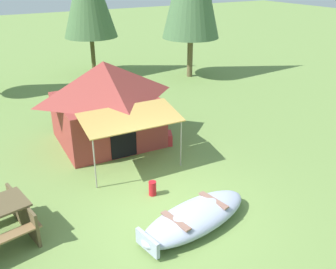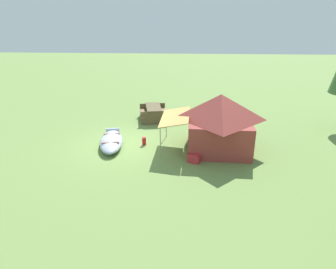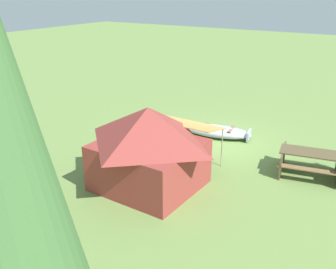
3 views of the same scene
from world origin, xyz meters
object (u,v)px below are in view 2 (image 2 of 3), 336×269
Objects in this scene: cooler_box at (194,158)px; fuel_can at (144,141)px; canvas_cabin_tent at (219,121)px; picnic_table at (154,111)px; beached_rowboat at (111,141)px.

fuel_can is (-1.70, -2.29, 0.00)m from cooler_box.
canvas_cabin_tent reaches higher than picnic_table.
canvas_cabin_tent is (-0.00, 4.88, 1.08)m from beached_rowboat.
fuel_can is (3.74, -0.03, -0.32)m from picnic_table.
picnic_table is at bearing 158.93° from beached_rowboat.
picnic_table is 3.75m from fuel_can.
beached_rowboat is 4.25m from picnic_table.
cooler_box is at bearing 68.70° from beached_rowboat.
cooler_box is (5.43, 2.26, -0.33)m from picnic_table.
canvas_cabin_tent is 2.16m from cooler_box.
canvas_cabin_tent reaches higher than fuel_can.
beached_rowboat is 7.98× the size of fuel_can.
cooler_box is at bearing 53.53° from fuel_can.
cooler_box is (1.48, -1.10, -1.13)m from canvas_cabin_tent.
cooler_box is at bearing -36.73° from canvas_cabin_tent.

